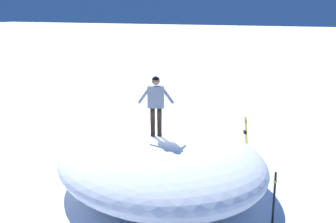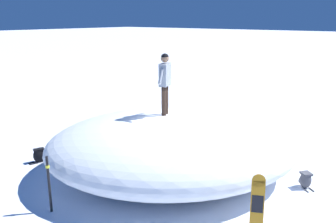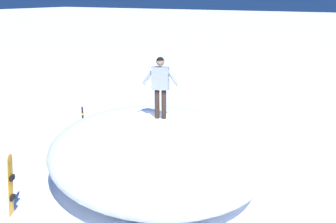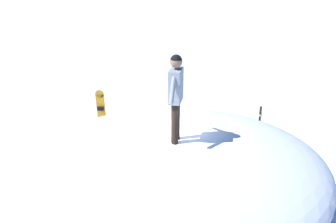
{
  "view_description": "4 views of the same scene",
  "coord_description": "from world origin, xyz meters",
  "px_view_note": "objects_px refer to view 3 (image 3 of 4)",
  "views": [
    {
      "loc": [
        4.57,
        -11.4,
        5.47
      ],
      "look_at": [
        -0.19,
        -0.13,
        2.35
      ],
      "focal_mm": 43.53,
      "sensor_mm": 36.0,
      "label": 1
    },
    {
      "loc": [
        7.62,
        5.47,
        4.55
      ],
      "look_at": [
        -0.39,
        -0.84,
        1.83
      ],
      "focal_mm": 37.87,
      "sensor_mm": 36.0,
      "label": 2
    },
    {
      "loc": [
        -6.0,
        8.53,
        5.24
      ],
      "look_at": [
        -0.66,
        -0.61,
        2.09
      ],
      "focal_mm": 42.2,
      "sensor_mm": 36.0,
      "label": 3
    },
    {
      "loc": [
        -5.8,
        -4.18,
        5.09
      ],
      "look_at": [
        0.14,
        -0.42,
        2.17
      ],
      "focal_mm": 37.6,
      "sensor_mm": 36.0,
      "label": 4
    }
  ],
  "objects_px": {
    "snowboarder_standing": "(160,82)",
    "backpack_near": "(163,123)",
    "snowboard_primary_upright": "(11,184)",
    "trail_marker_pole": "(83,125)"
  },
  "relations": [
    {
      "from": "backpack_near",
      "to": "trail_marker_pole",
      "type": "relative_size",
      "value": 0.42
    },
    {
      "from": "snowboard_primary_upright",
      "to": "trail_marker_pole",
      "type": "distance_m",
      "value": 4.79
    },
    {
      "from": "trail_marker_pole",
      "to": "snowboarder_standing",
      "type": "bearing_deg",
      "value": 170.19
    },
    {
      "from": "snowboard_primary_upright",
      "to": "trail_marker_pole",
      "type": "relative_size",
      "value": 1.13
    },
    {
      "from": "snowboarder_standing",
      "to": "snowboard_primary_upright",
      "type": "relative_size",
      "value": 1.11
    },
    {
      "from": "backpack_near",
      "to": "trail_marker_pole",
      "type": "distance_m",
      "value": 3.35
    },
    {
      "from": "snowboarder_standing",
      "to": "backpack_near",
      "type": "bearing_deg",
      "value": -59.77
    },
    {
      "from": "trail_marker_pole",
      "to": "backpack_near",
      "type": "bearing_deg",
      "value": -118.05
    },
    {
      "from": "backpack_near",
      "to": "trail_marker_pole",
      "type": "height_order",
      "value": "trail_marker_pole"
    },
    {
      "from": "snowboarder_standing",
      "to": "backpack_near",
      "type": "relative_size",
      "value": 3.02
    }
  ]
}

